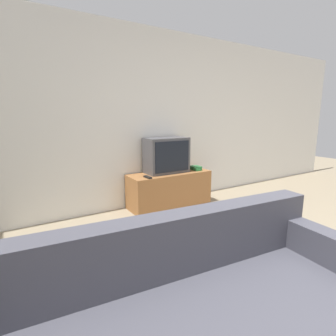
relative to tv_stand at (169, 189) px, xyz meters
The scene contains 5 objects.
wall_back 1.08m from the tv_stand, 112.71° to the left, with size 9.00×0.06×2.60m.
tv_stand is the anchor object (origin of this frame).
television 0.52m from the tv_stand, 114.55° to the left, with size 0.65×0.35×0.53m.
book_stack 0.54m from the tv_stand, ahead, with size 0.16×0.22×0.06m.
remote_on_stand 0.53m from the tv_stand, 163.30° to the right, with size 0.06×0.16×0.02m.
Camera 1 is at (-1.93, -0.52, 1.36)m, focal length 28.00 mm.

